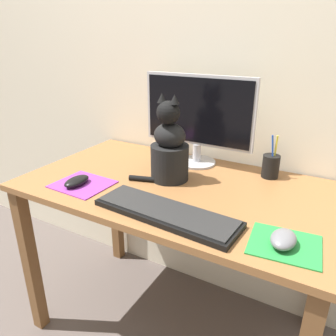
# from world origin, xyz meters

# --- Properties ---
(ground_plane) EXTENTS (12.00, 12.00, 0.00)m
(ground_plane) POSITION_xyz_m (0.00, 0.00, 0.00)
(ground_plane) COLOR #564C47
(wall_back) EXTENTS (7.00, 0.04, 2.50)m
(wall_back) POSITION_xyz_m (0.00, 0.37, 1.25)
(wall_back) COLOR beige
(wall_back) RESTS_ON ground_plane
(desk) EXTENTS (1.18, 0.67, 0.73)m
(desk) POSITION_xyz_m (0.00, 0.00, 0.62)
(desk) COLOR brown
(desk) RESTS_ON ground_plane
(monitor) EXTENTS (0.49, 0.17, 0.39)m
(monitor) POSITION_xyz_m (-0.03, 0.24, 0.94)
(monitor) COLOR #B2B2B7
(monitor) RESTS_ON desk
(keyboard) EXTENTS (0.49, 0.18, 0.02)m
(keyboard) POSITION_xyz_m (0.08, -0.22, 0.74)
(keyboard) COLOR black
(keyboard) RESTS_ON desk
(mousepad_left) EXTENTS (0.21, 0.19, 0.00)m
(mousepad_left) POSITION_xyz_m (-0.31, -0.18, 0.73)
(mousepad_left) COLOR purple
(mousepad_left) RESTS_ON desk
(mousepad_right) EXTENTS (0.20, 0.18, 0.00)m
(mousepad_right) POSITION_xyz_m (0.44, -0.20, 0.73)
(mousepad_right) COLOR #238438
(mousepad_right) RESTS_ON desk
(computer_mouse_left) EXTENTS (0.06, 0.11, 0.03)m
(computer_mouse_left) POSITION_xyz_m (-0.32, -0.20, 0.75)
(computer_mouse_left) COLOR black
(computer_mouse_left) RESTS_ON mousepad_left
(computer_mouse_right) EXTENTS (0.07, 0.10, 0.04)m
(computer_mouse_right) POSITION_xyz_m (0.44, -0.21, 0.75)
(computer_mouse_right) COLOR slate
(computer_mouse_right) RESTS_ON mousepad_right
(cat) EXTENTS (0.21, 0.18, 0.34)m
(cat) POSITION_xyz_m (-0.05, 0.03, 0.86)
(cat) COLOR black
(cat) RESTS_ON desk
(pen_cup) EXTENTS (0.07, 0.07, 0.18)m
(pen_cup) POSITION_xyz_m (0.30, 0.25, 0.78)
(pen_cup) COLOR black
(pen_cup) RESTS_ON desk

